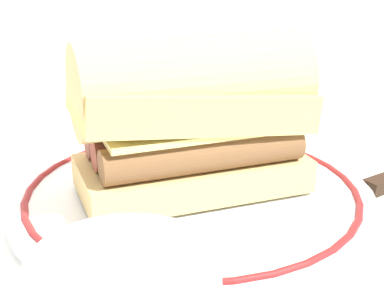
% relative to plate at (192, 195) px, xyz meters
% --- Properties ---
extents(ground_plane, '(1.50, 1.50, 0.00)m').
position_rel_plate_xyz_m(ground_plane, '(-0.02, 0.01, -0.01)').
color(ground_plane, white).
extents(plate, '(0.30, 0.30, 0.01)m').
position_rel_plate_xyz_m(plate, '(0.00, 0.00, 0.00)').
color(plate, white).
rests_on(plate, ground_plane).
extents(sausage_sandwich, '(0.20, 0.13, 0.12)m').
position_rel_plate_xyz_m(sausage_sandwich, '(0.00, 0.00, 0.07)').
color(sausage_sandwich, '#D6B872').
rests_on(sausage_sandwich, plate).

